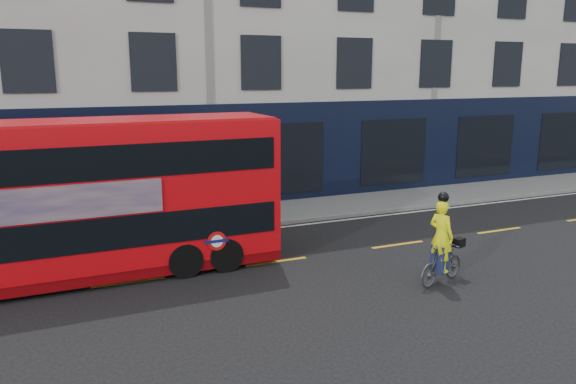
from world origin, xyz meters
TOP-DOWN VIEW (x-y plane):
  - ground at (0.00, 0.00)m, footprint 120.00×120.00m
  - pavement at (0.00, 6.50)m, footprint 60.00×3.00m
  - kerb at (0.00, 5.00)m, footprint 60.00×0.12m
  - building_terrace at (0.00, 12.94)m, footprint 50.00×10.07m
  - road_edge_line at (0.00, 4.70)m, footprint 58.00×0.10m
  - lane_dashes at (0.00, 1.50)m, footprint 58.00×0.12m
  - bus at (-4.91, 2.29)m, footprint 10.04×2.46m
  - cyclist at (3.17, -1.61)m, footprint 1.73×0.95m

SIDE VIEW (x-z plane):
  - ground at x=0.00m, z-range 0.00..0.00m
  - road_edge_line at x=0.00m, z-range 0.00..0.01m
  - lane_dashes at x=0.00m, z-range 0.00..0.01m
  - pavement at x=0.00m, z-range 0.00..0.12m
  - kerb at x=0.00m, z-range 0.00..0.13m
  - cyclist at x=3.17m, z-range -0.37..1.98m
  - bus at x=-4.91m, z-range 0.05..4.08m
  - building_terrace at x=0.00m, z-range -0.01..14.99m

